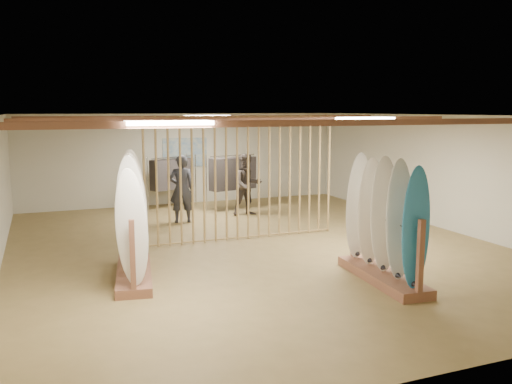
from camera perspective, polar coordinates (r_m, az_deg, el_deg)
name	(u,v)px	position (r m, az deg, el deg)	size (l,w,h in m)	color
floor	(256,247)	(11.67, 0.00, -5.83)	(12.00, 12.00, 0.00)	olive
ceiling	(256,116)	(11.30, 0.00, 8.05)	(12.00, 12.00, 0.00)	gray
wall_back	(185,159)	(17.08, -7.50, 3.49)	(12.00, 12.00, 0.00)	beige
wall_front	(460,251)	(6.33, 20.70, -5.84)	(12.00, 12.00, 0.00)	beige
wall_right	(446,172)	(14.03, 19.34, 1.95)	(12.00, 12.00, 0.00)	beige
ceiling_slats	(256,119)	(11.30, 0.00, 7.64)	(9.50, 6.12, 0.10)	#8D5940
light_panels	(256,119)	(11.30, 0.00, 7.74)	(1.20, 0.35, 0.06)	white
bamboo_partition	(243,178)	(12.14, -1.40, 1.46)	(4.45, 0.05, 2.78)	#A88951
poster	(185,152)	(17.05, -7.50, 4.15)	(1.40, 0.03, 0.90)	#2F68A7
rack_left	(133,239)	(9.63, -12.84, -4.80)	(0.93, 2.27, 2.10)	#8D5940
rack_right	(384,239)	(9.52, 13.28, -4.88)	(0.77, 2.30, 2.15)	#8D5940
clothing_rack_a	(172,174)	(16.30, -8.84, 1.89)	(1.39, 0.91, 1.57)	silver
clothing_rack_b	(233,173)	(15.84, -2.46, 1.96)	(1.50, 0.75, 1.65)	silver
shopper_a	(181,184)	(14.18, -7.85, 0.81)	(0.73, 0.50, 2.00)	#292A31
shopper_b	(247,181)	(15.01, -0.91, 1.21)	(0.94, 0.73, 1.95)	#322B26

